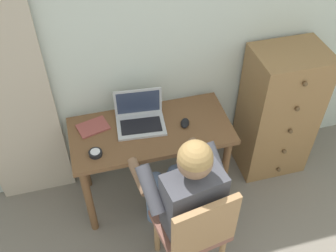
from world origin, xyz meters
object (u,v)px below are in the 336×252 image
Objects in this scene: desk_clock at (95,153)px; chair at (195,229)px; person_seated at (184,190)px; computer_mouse at (185,123)px; laptop at (140,117)px; notebook_pad at (93,127)px; desk at (151,141)px; dresser at (278,113)px.

chair is at bearing -47.78° from desk_clock.
computer_mouse is at bearing 72.68° from person_seated.
person_seated is 3.35× the size of laptop.
chair is at bearing -81.56° from person_seated.
notebook_pad is at bearing 121.20° from chair.
desk is 0.45m from desk_clock.
desk is at bearing -161.43° from computer_mouse.
computer_mouse is (0.25, -0.02, 0.14)m from desk.
laptop is (-0.17, 0.80, 0.28)m from chair.
person_seated is 5.76× the size of notebook_pad.
dresser is (1.06, 0.08, -0.04)m from desk.
computer_mouse is 0.67m from desk_clock.
person_seated is 12.09× the size of computer_mouse.
computer_mouse is at bearing -4.21° from desk.
chair is at bearing -139.91° from dresser.
chair is 0.75m from computer_mouse.
person_seated reaches higher than chair.
laptop is 4.02× the size of desk_clock.
computer_mouse is 0.65m from notebook_pad.
chair is 1.00m from notebook_pad.
dresser is 11.44× the size of computer_mouse.
laptop is (-0.14, 0.62, 0.10)m from person_seated.
laptop is at bearing 179.77° from dresser.
desk_clock is at bearing -147.33° from laptop.
laptop is (-1.11, 0.00, 0.21)m from dresser.
chair is at bearing -73.58° from notebook_pad.
person_seated reaches higher than dresser.
chair is 0.26m from person_seated.
chair reaches higher than computer_mouse.
chair reaches higher than desk_clock.
desk is 3.17× the size of laptop.
laptop is at bearing 32.67° from desk_clock.
dresser reaches higher than laptop.
computer_mouse is at bearing -27.01° from notebook_pad.
dresser is 1.49m from desk_clock.
desk_clock is (-0.65, -0.12, -0.00)m from computer_mouse.
desk_clock is 0.26m from notebook_pad.
chair is at bearing -77.95° from laptop.
desk is 0.28m from computer_mouse.
laptop is at bearing 103.09° from person_seated.
laptop is (-0.06, 0.08, 0.17)m from desk.
computer_mouse is (-0.81, -0.10, 0.18)m from dresser.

